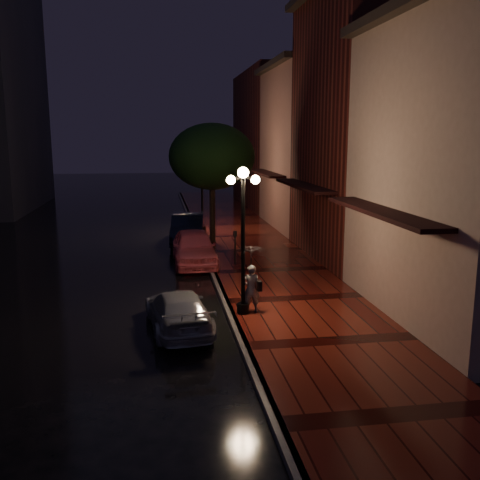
{
  "coord_description": "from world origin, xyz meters",
  "views": [
    {
      "loc": [
        -2.07,
        -19.94,
        5.31
      ],
      "look_at": [
        1.02,
        -0.09,
        1.4
      ],
      "focal_mm": 40.0,
      "sensor_mm": 36.0,
      "label": 1
    }
  ],
  "objects_px": {
    "streetlamp_near": "(243,232)",
    "woman_with_umbrella": "(251,268)",
    "navy_car": "(188,229)",
    "pink_car": "(194,247)",
    "parking_meter": "(235,244)",
    "streetlamp_far": "(202,187)",
    "silver_car": "(178,311)",
    "street_tree": "(212,159)"
  },
  "relations": [
    {
      "from": "navy_car",
      "to": "silver_car",
      "type": "xyz_separation_m",
      "value": [
        -0.98,
        -12.34,
        -0.18
      ]
    },
    {
      "from": "silver_car",
      "to": "woman_with_umbrella",
      "type": "height_order",
      "value": "woman_with_umbrella"
    },
    {
      "from": "pink_car",
      "to": "streetlamp_far",
      "type": "bearing_deg",
      "value": 82.03
    },
    {
      "from": "streetlamp_far",
      "to": "woman_with_umbrella",
      "type": "height_order",
      "value": "streetlamp_far"
    },
    {
      "from": "navy_car",
      "to": "pink_car",
      "type": "bearing_deg",
      "value": -84.6
    },
    {
      "from": "street_tree",
      "to": "woman_with_umbrella",
      "type": "bearing_deg",
      "value": -90.03
    },
    {
      "from": "woman_with_umbrella",
      "to": "parking_meter",
      "type": "bearing_deg",
      "value": -94.66
    },
    {
      "from": "woman_with_umbrella",
      "to": "navy_car",
      "type": "bearing_deg",
      "value": -84.93
    },
    {
      "from": "streetlamp_near",
      "to": "pink_car",
      "type": "bearing_deg",
      "value": 97.79
    },
    {
      "from": "navy_car",
      "to": "woman_with_umbrella",
      "type": "relative_size",
      "value": 2.2
    },
    {
      "from": "street_tree",
      "to": "parking_meter",
      "type": "relative_size",
      "value": 4.13
    },
    {
      "from": "woman_with_umbrella",
      "to": "pink_car",
      "type": "bearing_deg",
      "value": -80.95
    },
    {
      "from": "streetlamp_near",
      "to": "pink_car",
      "type": "height_order",
      "value": "streetlamp_near"
    },
    {
      "from": "streetlamp_near",
      "to": "silver_car",
      "type": "distance_m",
      "value": 2.89
    },
    {
      "from": "streetlamp_near",
      "to": "street_tree",
      "type": "distance_m",
      "value": 11.12
    },
    {
      "from": "street_tree",
      "to": "parking_meter",
      "type": "bearing_deg",
      "value": -85.48
    },
    {
      "from": "navy_car",
      "to": "streetlamp_near",
      "type": "bearing_deg",
      "value": -79.94
    },
    {
      "from": "silver_car",
      "to": "woman_with_umbrella",
      "type": "bearing_deg",
      "value": -167.44
    },
    {
      "from": "streetlamp_near",
      "to": "streetlamp_far",
      "type": "relative_size",
      "value": 1.0
    },
    {
      "from": "navy_car",
      "to": "woman_with_umbrella",
      "type": "xyz_separation_m",
      "value": [
        1.2,
        -11.59,
        0.76
      ]
    },
    {
      "from": "woman_with_umbrella",
      "to": "silver_car",
      "type": "bearing_deg",
      "value": 18.09
    },
    {
      "from": "pink_car",
      "to": "woman_with_umbrella",
      "type": "relative_size",
      "value": 2.13
    },
    {
      "from": "streetlamp_near",
      "to": "parking_meter",
      "type": "xyz_separation_m",
      "value": [
        0.65,
        6.05,
        -1.6
      ]
    },
    {
      "from": "pink_car",
      "to": "silver_car",
      "type": "bearing_deg",
      "value": -97.61
    },
    {
      "from": "streetlamp_far",
      "to": "pink_car",
      "type": "bearing_deg",
      "value": -97.67
    },
    {
      "from": "streetlamp_far",
      "to": "pink_car",
      "type": "height_order",
      "value": "streetlamp_far"
    },
    {
      "from": "navy_car",
      "to": "woman_with_umbrella",
      "type": "height_order",
      "value": "woman_with_umbrella"
    },
    {
      "from": "streetlamp_near",
      "to": "silver_car",
      "type": "xyz_separation_m",
      "value": [
        -1.93,
        -0.69,
        -2.04
      ]
    },
    {
      "from": "streetlamp_near",
      "to": "parking_meter",
      "type": "height_order",
      "value": "streetlamp_near"
    },
    {
      "from": "navy_car",
      "to": "parking_meter",
      "type": "xyz_separation_m",
      "value": [
        1.6,
        -5.6,
        0.26
      ]
    },
    {
      "from": "parking_meter",
      "to": "navy_car",
      "type": "bearing_deg",
      "value": 100.91
    },
    {
      "from": "pink_car",
      "to": "parking_meter",
      "type": "distance_m",
      "value": 1.85
    },
    {
      "from": "streetlamp_far",
      "to": "silver_car",
      "type": "height_order",
      "value": "streetlamp_far"
    },
    {
      "from": "street_tree",
      "to": "pink_car",
      "type": "bearing_deg",
      "value": -106.62
    },
    {
      "from": "woman_with_umbrella",
      "to": "parking_meter",
      "type": "xyz_separation_m",
      "value": [
        0.4,
        5.98,
        -0.49
      ]
    },
    {
      "from": "streetlamp_near",
      "to": "silver_car",
      "type": "relative_size",
      "value": 1.12
    },
    {
      "from": "streetlamp_far",
      "to": "woman_with_umbrella",
      "type": "relative_size",
      "value": 2.12
    },
    {
      "from": "streetlamp_far",
      "to": "streetlamp_near",
      "type": "bearing_deg",
      "value": -90.0
    },
    {
      "from": "streetlamp_near",
      "to": "navy_car",
      "type": "relative_size",
      "value": 0.96
    },
    {
      "from": "streetlamp_near",
      "to": "navy_car",
      "type": "bearing_deg",
      "value": 94.66
    },
    {
      "from": "streetlamp_near",
      "to": "woman_with_umbrella",
      "type": "height_order",
      "value": "streetlamp_near"
    },
    {
      "from": "streetlamp_near",
      "to": "streetlamp_far",
      "type": "height_order",
      "value": "same"
    }
  ]
}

